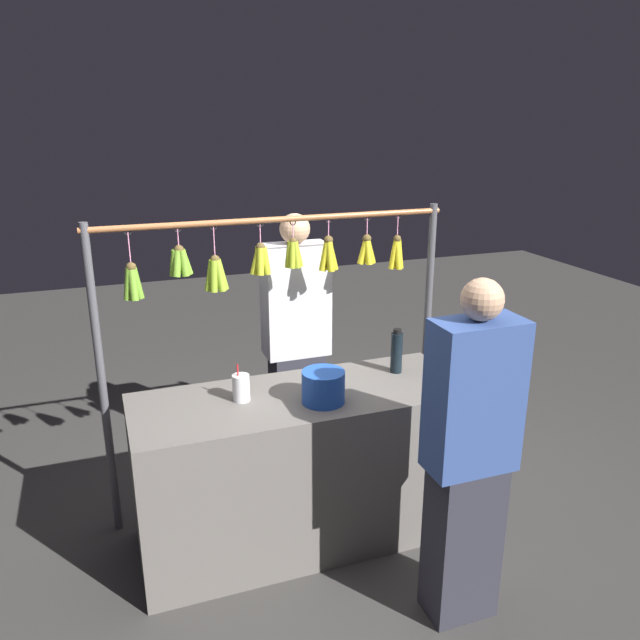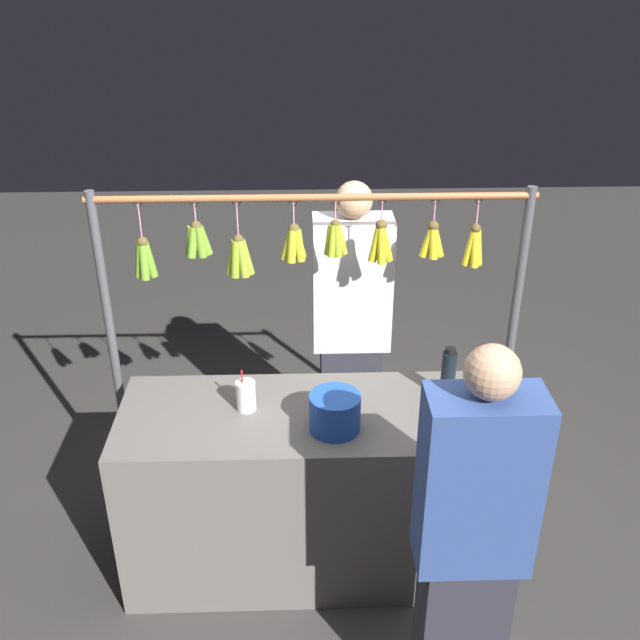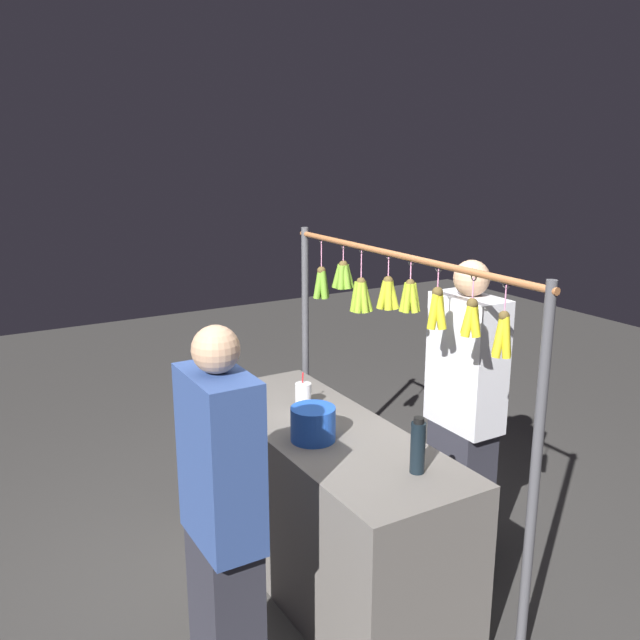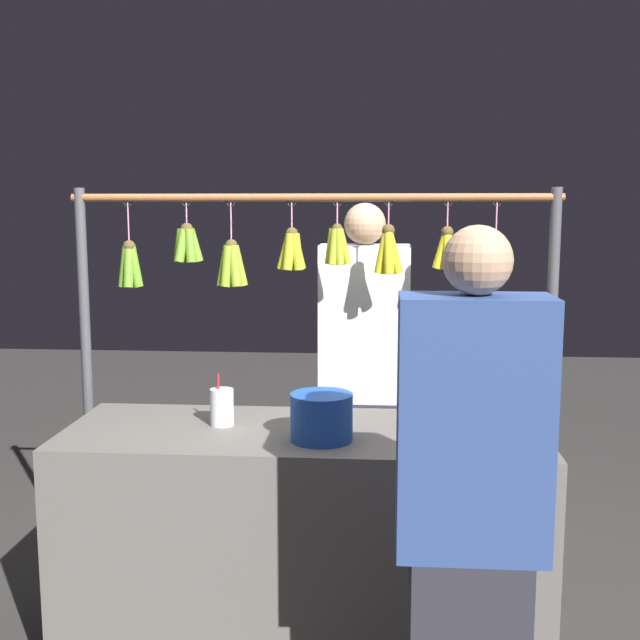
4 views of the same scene
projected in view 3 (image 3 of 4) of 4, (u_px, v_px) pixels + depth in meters
ground_plane at (326, 579)px, 3.61m from camera, size 12.00×12.00×0.00m
market_counter at (327, 506)px, 3.50m from camera, size 1.74×0.64×0.86m
display_rack at (393, 334)px, 3.51m from camera, size 1.98×0.12×1.74m
water_bottle at (418, 446)px, 2.91m from camera, size 0.07×0.07×0.25m
blue_bucket at (313, 424)px, 3.25m from camera, size 0.22×0.22×0.16m
drink_cup at (303, 396)px, 3.64m from camera, size 0.09×0.09×0.20m
vendor_person at (463, 420)px, 3.58m from camera, size 0.40×0.22×1.68m
customer_person at (223, 532)px, 2.60m from camera, size 0.38×0.21×1.62m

